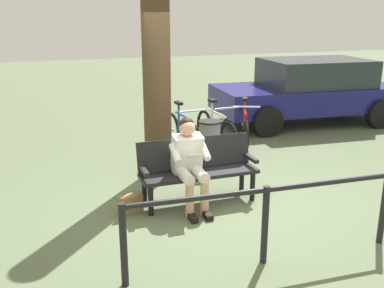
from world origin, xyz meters
name	(u,v)px	position (x,y,z in m)	size (l,w,h in m)	color
ground_plane	(221,203)	(0.00, 0.00, 0.00)	(40.00, 40.00, 0.00)	#566647
bench	(197,166)	(0.27, -0.20, 0.51)	(1.60, 0.49, 0.87)	black
person_reading	(190,159)	(0.43, -0.04, 0.66)	(0.49, 0.77, 1.20)	white
handbag	(131,204)	(1.22, -0.11, 0.12)	(0.30, 0.14, 0.24)	olive
tree_trunk	(156,53)	(0.51, -1.34, 1.91)	(0.43, 0.43, 3.83)	#4C3823
litter_bin	(210,145)	(-0.36, -1.35, 0.41)	(0.36, 0.36, 0.82)	slate
bicycle_green	(244,129)	(-1.42, -2.27, 0.36)	(0.73, 1.58, 0.94)	black
bicycle_black	(216,131)	(-0.86, -2.31, 0.36)	(0.48, 1.68, 0.94)	black
bicycle_blue	(183,134)	(-0.20, -2.29, 0.36)	(0.48, 1.68, 0.94)	black
railing_fence	(266,210)	(0.15, 1.51, 0.59)	(2.95, 0.19, 0.85)	black
parked_car	(309,90)	(-3.70, -3.63, 0.77)	(4.31, 2.23, 1.47)	navy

